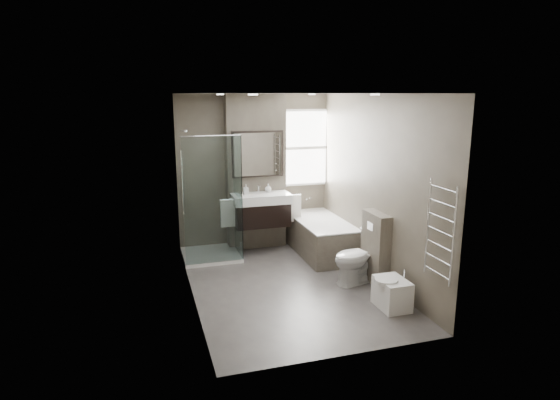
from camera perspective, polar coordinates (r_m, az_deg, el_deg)
name	(u,v)px	position (r m, az deg, el deg)	size (l,w,h in m)	color
room	(288,193)	(6.23, 0.94, 0.82)	(2.70, 3.90, 2.70)	#4C4746
vanity_pier	(256,172)	(7.91, -2.98, 3.38)	(1.00, 0.25, 2.60)	#595246
vanity	(261,209)	(7.69, -2.31, -1.14)	(0.95, 0.47, 0.66)	black
mirror_cabinet	(258,154)	(7.71, -2.72, 5.61)	(0.86, 0.08, 0.76)	black
towel_left	(228,213)	(7.56, -6.38, -1.62)	(0.24, 0.06, 0.44)	silver
towel_right	(294,208)	(7.83, 1.70, -1.04)	(0.24, 0.06, 0.44)	silver
shower_enclosure	(217,229)	(7.54, -7.69, -3.51)	(0.90, 0.90, 2.00)	white
bathtub	(320,235)	(7.79, 4.95, -4.26)	(0.75, 1.60, 0.57)	#595246
window	(304,148)	(8.21, 2.96, 6.37)	(0.98, 0.06, 1.33)	white
toilet	(358,257)	(6.65, 9.51, -6.85)	(0.42, 0.74, 0.75)	white
cistern_box	(375,248)	(6.68, 11.56, -5.72)	(0.19, 0.55, 1.00)	#595246
bidet	(392,293)	(6.04, 13.45, -10.95)	(0.40, 0.46, 0.48)	white
towel_radiator	(440,232)	(5.43, 18.96, -3.66)	(0.03, 0.49, 1.10)	silver
soap_bottle_a	(246,189)	(7.59, -4.17, 1.30)	(0.08, 0.08, 0.17)	white
soap_bottle_b	(268,188)	(7.77, -1.45, 1.49)	(0.11, 0.11, 0.14)	white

